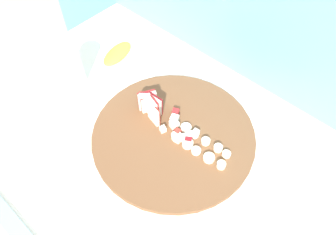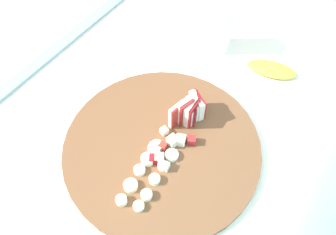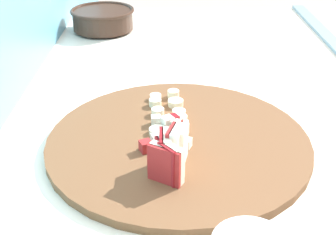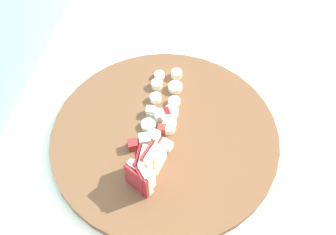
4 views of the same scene
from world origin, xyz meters
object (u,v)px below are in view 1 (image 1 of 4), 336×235
(banana_peel, at_px, (117,53))
(small_jar, at_px, (71,67))
(apple_dice_pile, at_px, (180,129))
(apple_wedge_fan, at_px, (151,105))
(banana_slice_rows, at_px, (200,145))
(cutting_board, at_px, (174,135))

(banana_peel, bearing_deg, small_jar, -92.15)
(small_jar, bearing_deg, banana_peel, 87.85)
(apple_dice_pile, bearing_deg, small_jar, -169.00)
(apple_wedge_fan, relative_size, apple_dice_pile, 0.85)
(apple_wedge_fan, relative_size, banana_slice_rows, 0.56)
(apple_dice_pile, distance_m, small_jar, 0.38)
(apple_dice_pile, distance_m, banana_slice_rows, 0.07)
(small_jar, bearing_deg, cutting_board, 8.26)
(cutting_board, relative_size, banana_slice_rows, 2.66)
(banana_slice_rows, height_order, small_jar, small_jar)
(cutting_board, relative_size, small_jar, 3.39)
(small_jar, bearing_deg, apple_dice_pile, 11.00)
(apple_dice_pile, xyz_separation_m, banana_peel, (-0.36, 0.10, -0.01))
(cutting_board, xyz_separation_m, small_jar, (-0.36, -0.05, 0.06))
(apple_dice_pile, xyz_separation_m, banana_slice_rows, (0.07, -0.00, -0.00))
(apple_dice_pile, bearing_deg, apple_wedge_fan, -178.03)
(banana_slice_rows, bearing_deg, apple_dice_pile, 177.09)
(apple_wedge_fan, bearing_deg, banana_peel, 158.35)
(cutting_board, height_order, apple_dice_pile, apple_dice_pile)
(apple_dice_pile, bearing_deg, banana_peel, 164.68)
(cutting_board, distance_m, apple_dice_pile, 0.03)
(apple_dice_pile, height_order, banana_peel, apple_dice_pile)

